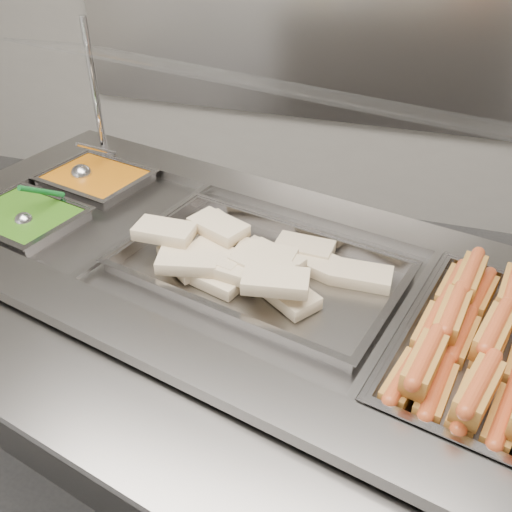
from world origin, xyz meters
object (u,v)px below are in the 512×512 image
(steam_counter, at_px, (242,380))
(sneeze_guard, at_px, (285,93))
(pan_hotdogs, at_px, (486,360))
(serving_spoon, at_px, (28,216))
(ladle, at_px, (83,173))
(pan_wraps, at_px, (259,273))

(steam_counter, distance_m, sneeze_guard, 0.89)
(sneeze_guard, height_order, pan_hotdogs, sneeze_guard)
(pan_hotdogs, distance_m, serving_spoon, 1.32)
(pan_hotdogs, xyz_separation_m, serving_spoon, (-1.31, 0.16, 0.05))
(steam_counter, relative_size, serving_spoon, 11.37)
(pan_hotdogs, height_order, ladle, ladle)
(pan_wraps, bearing_deg, pan_hotdogs, -13.65)
(ladle, bearing_deg, sneeze_guard, -6.33)
(ladle, relative_size, serving_spoon, 1.08)
(ladle, distance_m, serving_spoon, 0.31)
(steam_counter, xyz_separation_m, sneeze_guard, (0.05, 0.23, 0.86))
(steam_counter, height_order, serving_spoon, serving_spoon)
(ladle, height_order, serving_spoon, ladle)
(ladle, bearing_deg, serving_spoon, -89.63)
(steam_counter, relative_size, pan_hotdogs, 3.29)
(steam_counter, distance_m, ladle, 0.88)
(pan_hotdogs, distance_m, ladle, 1.40)
(pan_wraps, relative_size, serving_spoon, 4.24)
(sneeze_guard, bearing_deg, steam_counter, -103.64)
(steam_counter, xyz_separation_m, pan_hotdogs, (0.64, -0.16, 0.43))
(pan_wraps, bearing_deg, steam_counter, 166.35)
(pan_hotdogs, relative_size, pan_wraps, 0.81)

